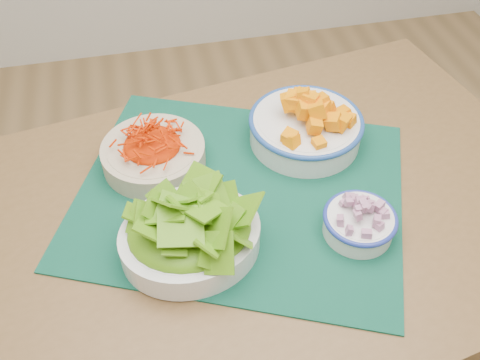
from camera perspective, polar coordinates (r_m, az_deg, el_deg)
The scene contains 6 objects.
table at distance 1.09m, azimuth 2.53°, elevation -6.11°, with size 1.30×0.97×0.75m.
placemat at distance 1.03m, azimuth -0.00°, elevation -1.24°, with size 0.61×0.50×0.00m, color #052D21.
carrot_bowl at distance 1.07m, azimuth -9.26°, elevation 3.17°, with size 0.25×0.25×0.08m.
squash_bowl at distance 1.11m, azimuth 7.09°, elevation 6.36°, with size 0.30×0.30×0.12m.
lettuce_bowl at distance 0.90m, azimuth -5.40°, elevation -5.27°, with size 0.27×0.24×0.11m.
onion_bowl at distance 0.96m, azimuth 12.66°, elevation -4.21°, with size 0.14×0.14×0.07m.
Camera 1 is at (-0.16, -0.43, 1.51)m, focal length 40.00 mm.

